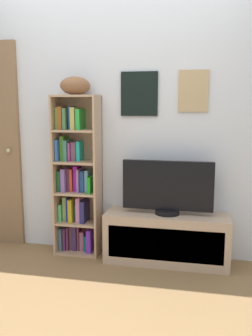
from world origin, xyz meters
name	(u,v)px	position (x,y,z in m)	size (l,w,h in m)	color
ground	(86,311)	(0.00, 0.00, -0.02)	(5.20, 5.20, 0.04)	olive
back_wall	(121,123)	(0.00, 1.13, 1.26)	(4.80, 0.08, 2.52)	silver
bookshelf	(76,181)	(-0.41, 1.00, 0.71)	(0.43, 0.25, 1.52)	tan
football	(75,86)	(-0.39, 0.97, 1.60)	(0.28, 0.16, 0.16)	brown
tv_stand	(167,238)	(0.48, 0.92, 0.23)	(1.12, 0.35, 0.46)	tan
television	(168,188)	(0.48, 0.92, 0.70)	(0.81, 0.22, 0.48)	black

